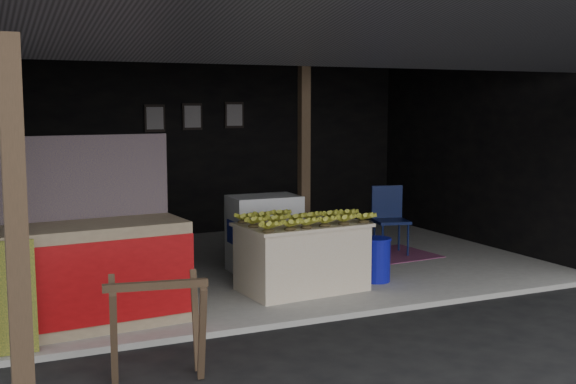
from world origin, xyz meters
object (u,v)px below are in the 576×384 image
banana_table (302,257)px  sawhorse (157,318)px  plastic_chair (389,214)px  water_barrel (376,261)px  white_crate (264,233)px  neighbor_stall (92,269)px

banana_table → sawhorse: 2.76m
sawhorse → plastic_chair: 5.14m
banana_table → water_barrel: 0.98m
white_crate → banana_table: bearing=-88.1°
water_barrel → plastic_chair: size_ratio=0.52×
white_crate → water_barrel: 1.45m
banana_table → white_crate: bearing=86.3°
banana_table → sawhorse: bearing=-143.9°
neighbor_stall → sawhorse: size_ratio=2.21×
neighbor_stall → white_crate: bearing=26.0°
plastic_chair → water_barrel: bearing=-113.9°
white_crate → plastic_chair: size_ratio=1.00×
neighbor_stall → water_barrel: size_ratio=3.66×
white_crate → plastic_chair: bearing=8.9°
water_barrel → neighbor_stall: bearing=-174.3°
water_barrel → plastic_chair: plastic_chair is taller
white_crate → sawhorse: bearing=-125.0°
water_barrel → white_crate: bearing=133.1°
banana_table → sawhorse: size_ratio=1.80×
water_barrel → sawhorse: bearing=-149.5°
banana_table → neighbor_stall: neighbor_stall is taller
neighbor_stall → water_barrel: bearing=1.1°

